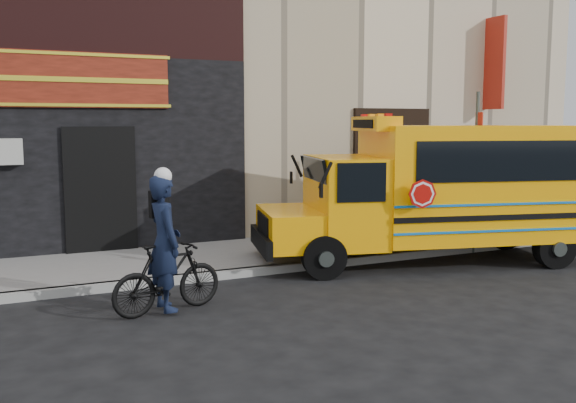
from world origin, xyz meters
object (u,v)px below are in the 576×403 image
Objects in this scene: cyclist at (165,246)px; sign_pole at (476,166)px; bicycle at (167,278)px; school_bus at (450,188)px.

sign_pole is at bearing -83.30° from cyclist.
cyclist reaches higher than bicycle.
sign_pole reaches higher than bicycle.
school_bus is at bearing -92.71° from bicycle.
school_bus is at bearing -85.51° from cyclist.
school_bus is 6.18m from cyclist.
sign_pole is 7.39m from bicycle.
school_bus is 1.23m from sign_pole.
bicycle is (-7.11, -1.51, -1.36)m from sign_pole.
school_bus is 3.59× the size of cyclist.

